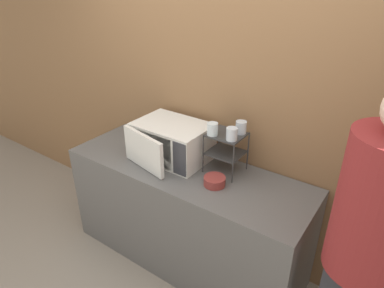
{
  "coord_description": "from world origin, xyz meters",
  "views": [
    {
      "loc": [
        1.33,
        -1.46,
        2.25
      ],
      "look_at": [
        0.04,
        0.37,
        1.1
      ],
      "focal_mm": 32.0,
      "sensor_mm": 36.0,
      "label": 1
    }
  ],
  "objects_px": {
    "glass_front_left": "(212,129)",
    "person": "(370,240)",
    "glass_back_right": "(241,127)",
    "glass_front_right": "(232,134)",
    "bowl": "(215,181)",
    "microwave": "(171,141)",
    "dish_rack": "(226,145)"
  },
  "relations": [
    {
      "from": "bowl",
      "to": "person",
      "type": "xyz_separation_m",
      "value": [
        1.01,
        -0.13,
        0.1
      ]
    },
    {
      "from": "bowl",
      "to": "person",
      "type": "height_order",
      "value": "person"
    },
    {
      "from": "glass_front_left",
      "to": "glass_front_right",
      "type": "xyz_separation_m",
      "value": [
        0.15,
        0.01,
        0.0
      ]
    },
    {
      "from": "microwave",
      "to": "bowl",
      "type": "height_order",
      "value": "microwave"
    },
    {
      "from": "microwave",
      "to": "glass_front_left",
      "type": "height_order",
      "value": "glass_front_left"
    },
    {
      "from": "glass_front_right",
      "to": "bowl",
      "type": "height_order",
      "value": "glass_front_right"
    },
    {
      "from": "microwave",
      "to": "glass_front_right",
      "type": "distance_m",
      "value": 0.57
    },
    {
      "from": "glass_back_right",
      "to": "glass_front_right",
      "type": "distance_m",
      "value": 0.13
    },
    {
      "from": "microwave",
      "to": "dish_rack",
      "type": "relative_size",
      "value": 1.89
    },
    {
      "from": "microwave",
      "to": "glass_front_right",
      "type": "relative_size",
      "value": 6.45
    },
    {
      "from": "microwave",
      "to": "person",
      "type": "relative_size",
      "value": 0.31
    },
    {
      "from": "glass_front_left",
      "to": "bowl",
      "type": "bearing_deg",
      "value": -50.34
    },
    {
      "from": "dish_rack",
      "to": "microwave",
      "type": "bearing_deg",
      "value": -170.25
    },
    {
      "from": "dish_rack",
      "to": "person",
      "type": "xyz_separation_m",
      "value": [
        1.05,
        -0.34,
        -0.09
      ]
    },
    {
      "from": "glass_front_right",
      "to": "person",
      "type": "bearing_deg",
      "value": -16.07
    },
    {
      "from": "dish_rack",
      "to": "glass_front_left",
      "type": "height_order",
      "value": "glass_front_left"
    },
    {
      "from": "glass_back_right",
      "to": "bowl",
      "type": "distance_m",
      "value": 0.43
    },
    {
      "from": "glass_back_right",
      "to": "person",
      "type": "distance_m",
      "value": 1.08
    },
    {
      "from": "glass_front_right",
      "to": "bowl",
      "type": "relative_size",
      "value": 0.58
    },
    {
      "from": "glass_front_left",
      "to": "person",
      "type": "xyz_separation_m",
      "value": [
        1.12,
        -0.27,
        -0.22
      ]
    },
    {
      "from": "glass_back_right",
      "to": "bowl",
      "type": "relative_size",
      "value": 0.58
    },
    {
      "from": "person",
      "to": "glass_front_left",
      "type": "bearing_deg",
      "value": 166.35
    },
    {
      "from": "microwave",
      "to": "person",
      "type": "distance_m",
      "value": 1.52
    },
    {
      "from": "microwave",
      "to": "glass_back_right",
      "type": "distance_m",
      "value": 0.58
    },
    {
      "from": "glass_front_left",
      "to": "person",
      "type": "relative_size",
      "value": 0.05
    },
    {
      "from": "glass_front_left",
      "to": "glass_back_right",
      "type": "height_order",
      "value": "same"
    },
    {
      "from": "dish_rack",
      "to": "glass_back_right",
      "type": "height_order",
      "value": "glass_back_right"
    },
    {
      "from": "glass_front_left",
      "to": "bowl",
      "type": "xyz_separation_m",
      "value": [
        0.11,
        -0.14,
        -0.32
      ]
    },
    {
      "from": "dish_rack",
      "to": "glass_front_right",
      "type": "relative_size",
      "value": 3.42
    },
    {
      "from": "glass_front_right",
      "to": "person",
      "type": "height_order",
      "value": "person"
    },
    {
      "from": "microwave",
      "to": "glass_front_right",
      "type": "bearing_deg",
      "value": 1.5
    },
    {
      "from": "bowl",
      "to": "glass_front_left",
      "type": "bearing_deg",
      "value": 129.66
    }
  ]
}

